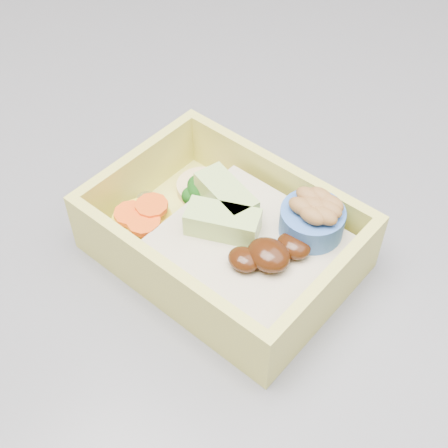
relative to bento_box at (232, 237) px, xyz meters
The scene contains 1 object.
bento_box is the anchor object (origin of this frame).
Camera 1 is at (0.16, -0.29, 1.24)m, focal length 50.00 mm.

